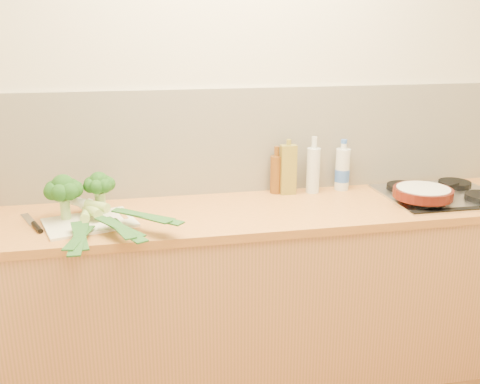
# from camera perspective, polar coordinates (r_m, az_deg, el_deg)

# --- Properties ---
(room_shell) EXTENTS (3.50, 3.50, 3.50)m
(room_shell) POSITION_cam_1_polar(r_m,az_deg,el_deg) (2.74, -0.56, 5.41)
(room_shell) COLOR beige
(room_shell) RESTS_ON ground
(counter) EXTENTS (3.20, 0.62, 0.90)m
(counter) POSITION_cam_1_polar(r_m,az_deg,el_deg) (2.72, 0.66, -10.86)
(counter) COLOR tan
(counter) RESTS_ON ground
(gas_hob) EXTENTS (0.58, 0.50, 0.04)m
(gas_hob) POSITION_cam_1_polar(r_m,az_deg,el_deg) (2.91, 20.73, -0.21)
(gas_hob) COLOR silver
(gas_hob) RESTS_ON counter
(chopping_board) EXTENTS (0.44, 0.37, 0.01)m
(chopping_board) POSITION_cam_1_polar(r_m,az_deg,el_deg) (2.45, -15.74, -3.16)
(chopping_board) COLOR beige
(chopping_board) RESTS_ON counter
(broccoli_left) EXTENTS (0.17, 0.17, 0.20)m
(broccoli_left) POSITION_cam_1_polar(r_m,az_deg,el_deg) (2.47, -18.33, 0.26)
(broccoli_left) COLOR #90B76B
(broccoli_left) RESTS_ON chopping_board
(broccoli_right) EXTENTS (0.14, 0.14, 0.20)m
(broccoli_right) POSITION_cam_1_polar(r_m,az_deg,el_deg) (2.50, -14.79, 0.72)
(broccoli_right) COLOR #90B76B
(broccoli_right) RESTS_ON chopping_board
(leek_front) EXTENTS (0.11, 0.64, 0.04)m
(leek_front) POSITION_cam_1_polar(r_m,az_deg,el_deg) (2.40, -16.27, -2.91)
(leek_front) COLOR white
(leek_front) RESTS_ON chopping_board
(leek_mid) EXTENTS (0.32, 0.59, 0.04)m
(leek_mid) POSITION_cam_1_polar(r_m,az_deg,el_deg) (2.38, -14.68, -2.43)
(leek_mid) COLOR white
(leek_mid) RESTS_ON chopping_board
(leek_back) EXTENTS (0.49, 0.44, 0.04)m
(leek_back) POSITION_cam_1_polar(r_m,az_deg,el_deg) (2.39, -13.51, -1.78)
(leek_back) COLOR white
(leek_back) RESTS_ON chopping_board
(chefs_knife) EXTENTS (0.14, 0.29, 0.02)m
(chefs_knife) POSITION_cam_1_polar(r_m,az_deg,el_deg) (2.48, -21.03, -3.32)
(chefs_knife) COLOR silver
(chefs_knife) RESTS_ON counter
(skillet) EXTENTS (0.40, 0.28, 0.05)m
(skillet) POSITION_cam_1_polar(r_m,az_deg,el_deg) (2.74, 18.97, -0.04)
(skillet) COLOR #48130C
(skillet) RESTS_ON gas_hob
(oil_tin) EXTENTS (0.08, 0.05, 0.29)m
(oil_tin) POSITION_cam_1_polar(r_m,az_deg,el_deg) (2.76, 5.15, 2.43)
(oil_tin) COLOR olive
(oil_tin) RESTS_ON counter
(glass_bottle) EXTENTS (0.07, 0.07, 0.30)m
(glass_bottle) POSITION_cam_1_polar(r_m,az_deg,el_deg) (2.80, 7.81, 2.40)
(glass_bottle) COLOR silver
(glass_bottle) RESTS_ON counter
(amber_bottle) EXTENTS (0.06, 0.06, 0.25)m
(amber_bottle) POSITION_cam_1_polar(r_m,az_deg,el_deg) (2.77, 3.89, 1.97)
(amber_bottle) COLOR brown
(amber_bottle) RESTS_ON counter
(water_bottle) EXTENTS (0.08, 0.08, 0.25)m
(water_bottle) POSITION_cam_1_polar(r_m,az_deg,el_deg) (2.88, 10.86, 2.28)
(water_bottle) COLOR silver
(water_bottle) RESTS_ON counter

